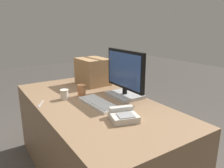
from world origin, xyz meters
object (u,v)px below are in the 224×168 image
object	(u,v)px
spoon	(40,105)
cardboard_box	(93,71)
desk_phone	(124,116)
paper_cup_right	(82,91)
keyboard	(98,103)
monitor	(125,77)
paper_cup_left	(64,94)

from	to	relation	value
spoon	cardboard_box	size ratio (longest dim) A/B	0.39
desk_phone	cardboard_box	size ratio (longest dim) A/B	0.63
desk_phone	spoon	distance (m)	0.74
paper_cup_right	spoon	distance (m)	0.39
keyboard	desk_phone	bearing A→B (deg)	-0.47
keyboard	spoon	bearing A→B (deg)	-124.29
paper_cup_right	spoon	xyz separation A→B (m)	(0.02, -0.39, -0.05)
spoon	cardboard_box	bearing A→B (deg)	146.64
monitor	cardboard_box	world-z (taller)	monitor
keyboard	cardboard_box	world-z (taller)	cardboard_box
paper_cup_left	keyboard	bearing A→B (deg)	33.03
paper_cup_right	cardboard_box	distance (m)	0.44
spoon	cardboard_box	distance (m)	0.77
desk_phone	paper_cup_right	distance (m)	0.63
monitor	paper_cup_left	bearing A→B (deg)	-115.97
paper_cup_right	spoon	size ratio (longest dim) A/B	0.77
monitor	cardboard_box	xyz separation A→B (m)	(-0.55, -0.03, -0.04)
paper_cup_right	cardboard_box	size ratio (longest dim) A/B	0.30
desk_phone	paper_cup_left	bearing A→B (deg)	-146.37
paper_cup_right	cardboard_box	bearing A→B (deg)	137.58
desk_phone	cardboard_box	bearing A→B (deg)	-178.79
keyboard	spoon	world-z (taller)	keyboard
paper_cup_right	spoon	bearing A→B (deg)	-87.67
desk_phone	paper_cup_right	bearing A→B (deg)	-160.80
desk_phone	paper_cup_left	size ratio (longest dim) A/B	2.57
keyboard	paper_cup_left	size ratio (longest dim) A/B	4.83
monitor	spoon	bearing A→B (deg)	-106.94
keyboard	paper_cup_right	world-z (taller)	paper_cup_right
desk_phone	keyboard	bearing A→B (deg)	-161.84
keyboard	spoon	size ratio (longest dim) A/B	3.08
keyboard	desk_phone	distance (m)	0.35
desk_phone	paper_cup_right	xyz separation A→B (m)	(-0.63, -0.02, 0.03)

